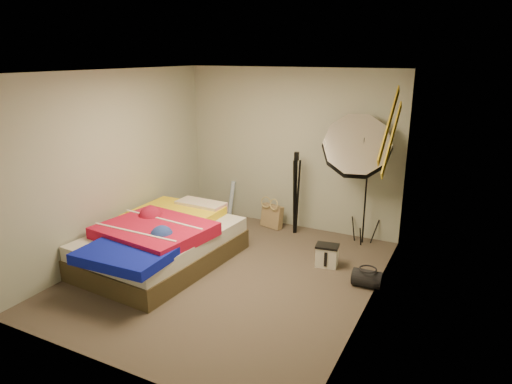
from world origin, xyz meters
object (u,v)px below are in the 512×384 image
Objects in this scene: camera_case at (327,256)px; wrapping_roll at (231,199)px; tote_bag at (272,216)px; duffel_bag at (367,279)px; photo_umbrella at (357,148)px; camera_tripod at (296,187)px; bed at (161,242)px.

wrapping_roll is at bearing 143.78° from camera_case.
tote_bag reaches higher than duffel_bag.
photo_umbrella reaches higher than camera_tripod.
tote_bag is 1.06× the size of duffel_bag.
camera_case is at bearing -47.60° from camera_tripod.
camera_case is 0.78× the size of duffel_bag.
bed reaches higher than tote_bag.
bed is (0.07, -2.00, -0.01)m from wrapping_roll.
duffel_bag is 2.68m from bed.
tote_bag is 2.25m from duffel_bag.
photo_umbrella reaches higher than camera_case.
camera_tripod is at bearing 123.96° from camera_case.
tote_bag is 0.29× the size of camera_tripod.
tote_bag is 1.83m from photo_umbrella.
tote_bag is 0.85m from wrapping_roll.
photo_umbrella is at bearing 10.51° from tote_bag.
camera_tripod reaches higher than camera_case.
photo_umbrella is at bearing -3.70° from camera_tripod.
camera_tripod reaches higher than bed.
wrapping_roll is 1.33m from camera_tripod.
wrapping_roll is at bearing -173.61° from tote_bag.
duffel_bag is at bearing -65.80° from photo_umbrella.
camera_case is at bearing 151.02° from duffel_bag.
camera_case is at bearing -22.08° from tote_bag.
duffel_bag is (0.61, -0.32, -0.03)m from camera_case.
camera_tripod is (1.25, -0.19, 0.43)m from wrapping_roll.
bed reaches higher than duffel_bag.
duffel_bag is at bearing -27.73° from wrapping_roll.
tote_bag reaches higher than camera_case.
camera_tripod is (1.18, 1.80, 0.43)m from bed.
bed is at bearing -96.53° from tote_bag.
photo_umbrella is 1.56× the size of camera_tripod.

